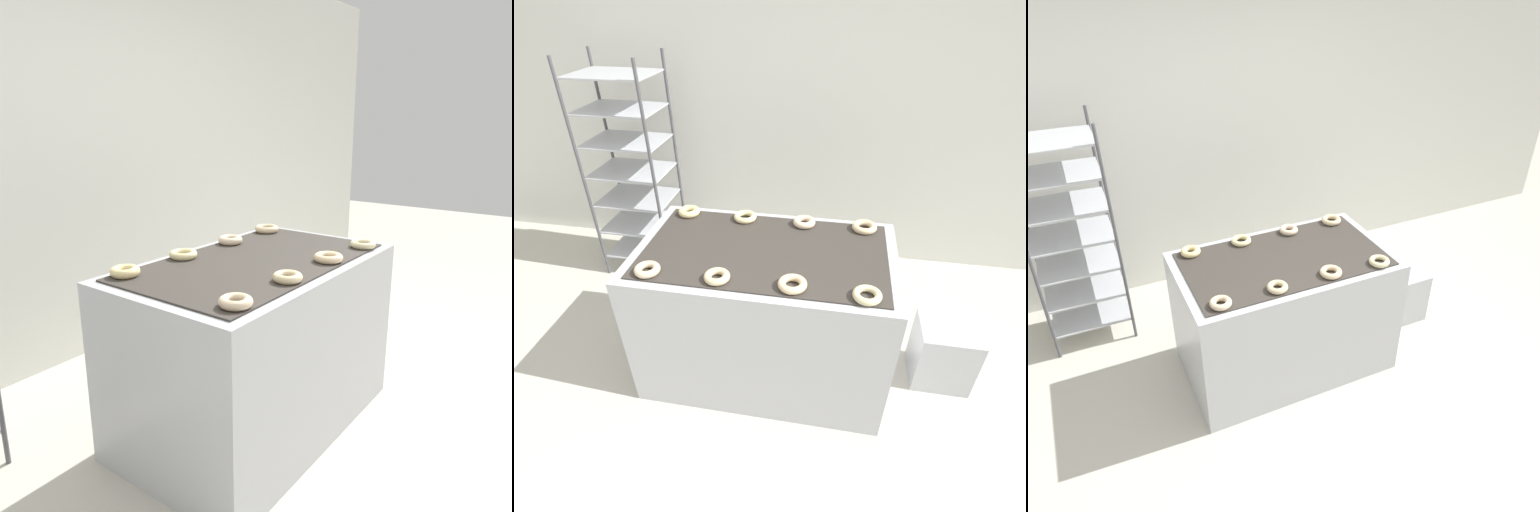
# 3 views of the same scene
# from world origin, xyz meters

# --- Properties ---
(ground_plane) EXTENTS (14.00, 14.00, 0.00)m
(ground_plane) POSITION_xyz_m (0.00, 0.00, 0.00)
(ground_plane) COLOR beige
(wall_back) EXTENTS (8.00, 0.05, 2.80)m
(wall_back) POSITION_xyz_m (0.00, 2.12, 1.40)
(wall_back) COLOR silver
(wall_back) RESTS_ON ground_plane
(fryer_machine) EXTENTS (1.43, 0.85, 0.90)m
(fryer_machine) POSITION_xyz_m (0.00, 0.68, 0.45)
(fryer_machine) COLOR #B7BABF
(fryer_machine) RESTS_ON ground_plane
(baking_rack_cart) EXTENTS (0.60, 0.48, 1.73)m
(baking_rack_cart) POSITION_xyz_m (-1.26, 1.65, 0.88)
(baking_rack_cart) COLOR #4C4C51
(baking_rack_cart) RESTS_ON ground_plane
(glaze_bin) EXTENTS (0.35, 0.31, 0.42)m
(glaze_bin) POSITION_xyz_m (1.11, 0.76, 0.21)
(glaze_bin) COLOR #B7BABF
(glaze_bin) RESTS_ON ground_plane
(donut_near_left) EXTENTS (0.13, 0.13, 0.04)m
(donut_near_left) POSITION_xyz_m (-0.55, 0.37, 0.92)
(donut_near_left) COLOR beige
(donut_near_left) RESTS_ON fryer_machine
(donut_near_midleft) EXTENTS (0.13, 0.13, 0.04)m
(donut_near_midleft) POSITION_xyz_m (-0.18, 0.37, 0.92)
(donut_near_midleft) COLOR beige
(donut_near_midleft) RESTS_ON fryer_machine
(donut_near_midright) EXTENTS (0.14, 0.14, 0.04)m
(donut_near_midright) POSITION_xyz_m (0.19, 0.38, 0.92)
(donut_near_midright) COLOR beige
(donut_near_midright) RESTS_ON fryer_machine
(donut_near_right) EXTENTS (0.14, 0.14, 0.04)m
(donut_near_right) POSITION_xyz_m (0.54, 0.36, 0.92)
(donut_near_right) COLOR beige
(donut_near_right) RESTS_ON fryer_machine
(donut_far_left) EXTENTS (0.13, 0.13, 0.04)m
(donut_far_left) POSITION_xyz_m (-0.55, 0.99, 0.92)
(donut_far_left) COLOR beige
(donut_far_left) RESTS_ON fryer_machine
(donut_far_midleft) EXTENTS (0.14, 0.14, 0.04)m
(donut_far_midleft) POSITION_xyz_m (-0.18, 0.99, 0.92)
(donut_far_midleft) COLOR beige
(donut_far_midleft) RESTS_ON fryer_machine
(donut_far_midright) EXTENTS (0.13, 0.13, 0.04)m
(donut_far_midright) POSITION_xyz_m (0.18, 0.99, 0.92)
(donut_far_midright) COLOR beige
(donut_far_midright) RESTS_ON fryer_machine
(donut_far_right) EXTENTS (0.15, 0.15, 0.04)m
(donut_far_right) POSITION_xyz_m (0.54, 0.99, 0.92)
(donut_far_right) COLOR beige
(donut_far_right) RESTS_ON fryer_machine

